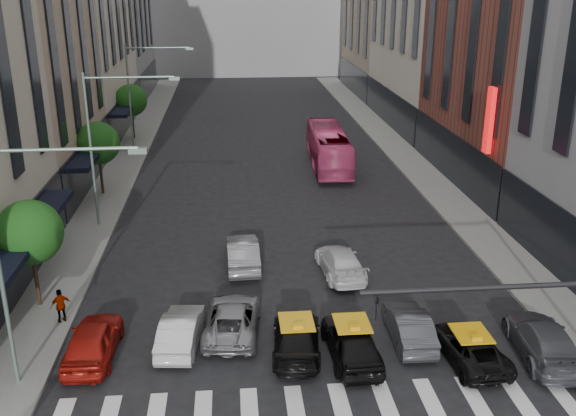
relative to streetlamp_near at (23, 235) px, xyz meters
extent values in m
cube|color=slate|center=(-1.46, 26.00, -5.83)|extent=(3.00, 96.00, 0.15)
cube|color=slate|center=(21.54, 26.00, -5.83)|extent=(3.00, 96.00, 0.15)
cube|color=tan|center=(-6.96, 24.00, 6.10)|extent=(8.00, 16.00, 24.00)
cylinder|color=black|center=(-1.76, 6.00, -4.18)|extent=(0.18, 0.18, 3.15)
sphere|color=#1A4814|center=(-1.76, 6.00, -2.24)|extent=(2.88, 2.88, 2.88)
cylinder|color=black|center=(-1.76, 22.00, -4.18)|extent=(0.18, 0.18, 3.15)
sphere|color=#1A4814|center=(-1.76, 22.00, -2.24)|extent=(2.88, 2.88, 2.88)
cylinder|color=black|center=(-1.76, 38.00, -4.18)|extent=(0.18, 0.18, 3.15)
sphere|color=#1A4814|center=(-1.76, 38.00, -2.24)|extent=(2.88, 2.88, 2.88)
cylinder|color=gray|center=(1.54, 0.00, 2.95)|extent=(5.00, 0.12, 0.12)
cube|color=gray|center=(4.04, 0.00, 2.85)|extent=(0.60, 0.25, 0.18)
cylinder|color=gray|center=(-0.96, 16.00, -1.25)|extent=(0.16, 0.16, 9.00)
cylinder|color=gray|center=(1.54, 16.00, 2.95)|extent=(5.00, 0.12, 0.12)
cube|color=gray|center=(4.04, 16.00, 2.85)|extent=(0.60, 0.25, 0.18)
cylinder|color=gray|center=(-0.96, 32.00, -1.25)|extent=(0.16, 0.16, 9.00)
cylinder|color=gray|center=(1.54, 32.00, 2.95)|extent=(5.00, 0.12, 0.12)
cube|color=gray|center=(4.04, 32.00, 2.85)|extent=(0.60, 0.25, 0.18)
cylinder|color=black|center=(15.54, -5.00, -0.10)|extent=(10.00, 0.16, 0.16)
imported|color=black|center=(11.04, -5.00, -0.60)|extent=(0.13, 0.16, 0.80)
cube|color=red|center=(22.64, 16.00, 0.10)|extent=(0.30, 0.70, 4.00)
imported|color=#9B150E|center=(1.48, 1.62, -5.14)|extent=(1.91, 4.51, 1.52)
imported|color=beige|center=(4.84, 2.22, -5.22)|extent=(1.88, 4.30, 1.37)
imported|color=gray|center=(6.92, 2.99, -5.24)|extent=(2.67, 4.98, 1.33)
imported|color=black|center=(9.44, 1.27, -5.24)|extent=(2.32, 4.76, 1.33)
imported|color=black|center=(11.53, 0.63, -5.14)|extent=(2.02, 4.58, 1.53)
imported|color=#37383E|center=(14.12, 1.71, -5.22)|extent=(1.55, 4.20, 1.37)
imported|color=black|center=(16.08, 0.04, -5.31)|extent=(2.31, 4.42, 1.19)
imported|color=#494A51|center=(19.04, 0.08, -5.18)|extent=(2.59, 5.21, 1.45)
imported|color=gray|center=(7.52, 9.60, -5.15)|extent=(1.74, 4.63, 1.51)
imported|color=silver|center=(12.38, 8.13, -5.23)|extent=(2.25, 4.80, 1.36)
imported|color=#BF3867|center=(14.71, 27.54, -4.37)|extent=(3.04, 11.11, 3.07)
imported|color=gray|center=(-0.36, 4.32, -4.99)|extent=(0.96, 0.75, 1.52)
camera|label=1|loc=(7.08, -20.77, 8.21)|focal=40.00mm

